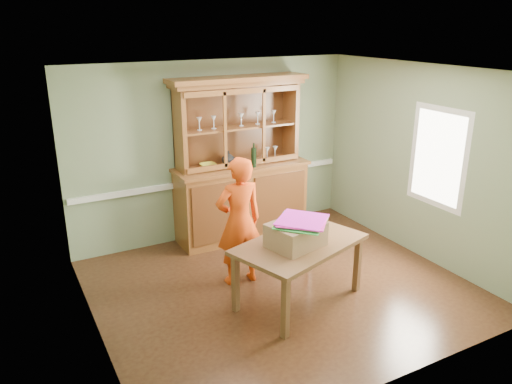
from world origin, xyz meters
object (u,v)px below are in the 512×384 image
dining_table (299,249)px  cardboard_box (296,235)px  china_hutch (241,183)px  person (239,221)px

dining_table → cardboard_box: (-0.09, -0.05, 0.23)m
china_hutch → person: bearing=-117.3°
dining_table → cardboard_box: size_ratio=2.95×
cardboard_box → china_hutch: bearing=80.4°
person → cardboard_box: bearing=115.0°
cardboard_box → person: bearing=111.7°
dining_table → china_hutch: bearing=64.7°
cardboard_box → person: (-0.32, 0.81, -0.07)m
dining_table → person: person is taller
china_hutch → cardboard_box: china_hutch is taller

